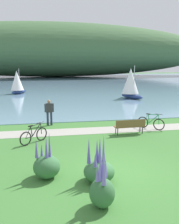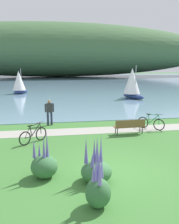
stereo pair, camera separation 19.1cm
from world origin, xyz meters
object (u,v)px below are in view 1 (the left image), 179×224
park_bench_near_camera (130,125)px  bicycle_beside_path (34,135)px  sailboat_nearest_to_shore (131,83)px  sailboat_toward_hillside (17,82)px  person_at_shoreline (49,111)px  bicycle_leaning_near_bench (151,123)px

park_bench_near_camera → bicycle_beside_path: size_ratio=1.36×
bicycle_beside_path → sailboat_nearest_to_shore: 17.96m
sailboat_nearest_to_shore → sailboat_toward_hillside: 15.15m
bicycle_beside_path → sailboat_nearest_to_shore: bearing=54.6°
park_bench_near_camera → sailboat_toward_hillside: sailboat_toward_hillside is taller
person_at_shoreline → sailboat_nearest_to_shore: (9.52, 11.03, 0.86)m
sailboat_toward_hillside → bicycle_beside_path: bearing=-81.6°
sailboat_nearest_to_shore → sailboat_toward_hillside: sailboat_nearest_to_shore is taller
park_bench_near_camera → bicycle_beside_path: 5.44m
person_at_shoreline → park_bench_near_camera: bearing=-32.5°
bicycle_beside_path → sailboat_toward_hillside: size_ratio=0.40×
park_bench_near_camera → sailboat_toward_hillside: 22.47m
bicycle_beside_path → person_at_shoreline: size_ratio=0.79×
person_at_shoreline → bicycle_leaning_near_bench: bearing=-18.2°
bicycle_leaning_near_bench → bicycle_beside_path: bearing=-167.9°
sailboat_nearest_to_shore → bicycle_beside_path: bearing=-125.4°
sailboat_nearest_to_shore → sailboat_toward_hillside: (-13.53, 6.82, -0.22)m
bicycle_beside_path → sailboat_toward_hillside: (-3.16, 21.41, 1.23)m
sailboat_nearest_to_shore → park_bench_near_camera: bearing=-109.6°
park_bench_near_camera → sailboat_toward_hillside: bearing=112.4°
park_bench_near_camera → bicycle_beside_path: bearing=-173.0°
bicycle_beside_path → person_at_shoreline: 3.71m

